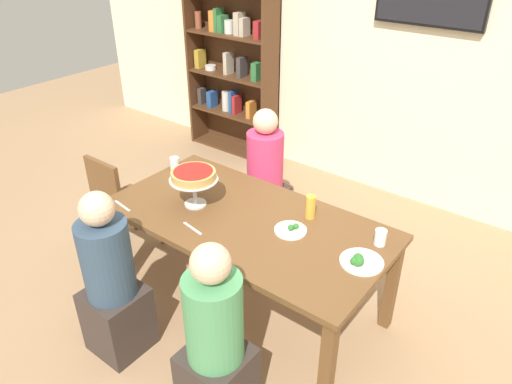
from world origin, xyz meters
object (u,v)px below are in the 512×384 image
Objects in this scene: bookshelf at (233,50)px; chair_head_west at (119,200)px; diner_near_right at (216,348)px; cutlery_fork_near at (192,228)px; salad_plate_near_diner at (360,261)px; diner_far_left at (265,184)px; water_glass_clear_far at (380,237)px; deep_dish_pizza_stand at (194,177)px; salad_plate_far_diner at (291,230)px; water_glass_clear_near at (175,164)px; dining_table at (247,228)px; beer_glass_amber_tall at (311,207)px; diner_near_left at (112,287)px; cutlery_knife_near at (122,206)px.

bookshelf reaches higher than chair_head_west.
diner_near_right reaches higher than cutlery_fork_near.
diner_far_left is at bearing 147.89° from salad_plate_near_diner.
water_glass_clear_far is 0.55× the size of cutlery_fork_near.
deep_dish_pizza_stand reaches higher than salad_plate_far_diner.
bookshelf is 3.29m from salad_plate_near_diner.
diner_far_left is 11.54× the size of water_glass_clear_far.
cutlery_fork_near is (0.24, -1.09, 0.25)m from diner_far_left.
salad_plate_near_diner is 2.50× the size of water_glass_clear_far.
water_glass_clear_near is 1.67m from water_glass_clear_far.
dining_table is 2.15× the size of chair_head_west.
cutlery_fork_near is at bearing -150.71° from water_glass_clear_far.
diner_near_right is 1.32× the size of chair_head_west.
beer_glass_amber_tall is at bearing -179.73° from water_glass_clear_far.
deep_dish_pizza_stand is at bearing -164.02° from water_glass_clear_far.
salad_plate_far_diner is (-0.09, 0.82, 0.26)m from diner_near_right.
dining_table is 1.62× the size of diner_near_left.
beer_glass_amber_tall is at bearing 57.20° from cutlery_fork_near.
deep_dish_pizza_stand is at bearing 48.18° from cutlery_knife_near.
chair_head_west reaches higher than water_glass_clear_near.
diner_far_left is (-0.02, 1.59, 0.00)m from diner_near_left.
salad_plate_near_diner is 1.38× the size of cutlery_knife_near.
bookshelf is at bearing 140.23° from beer_glass_amber_tall.
chair_head_west is 2.07m from water_glass_clear_far.
diner_near_left is 1.14m from salad_plate_far_diner.
diner_near_right is at bearing -62.51° from dining_table.
water_glass_clear_far reaches higher than cutlery_fork_near.
deep_dish_pizza_stand is 3.19× the size of water_glass_clear_near.
diner_near_left is 1.05m from chair_head_west.
diner_near_right is 1.73m from chair_head_west.
diner_far_left is 1.26m from cutlery_knife_near.
deep_dish_pizza_stand is (-0.38, -0.08, 0.29)m from dining_table.
cutlery_fork_near is (-0.59, 0.47, 0.25)m from diner_near_right.
diner_far_left is 6.39× the size of cutlery_fork_near.
cutlery_fork_near is at bearing -55.44° from bookshelf.
diner_near_right is 1.14m from deep_dish_pizza_stand.
diner_near_left and diner_far_left have the same top height.
diner_far_left is at bearing 156.79° from water_glass_clear_far.
salad_plate_far_diner is (2.10, -1.96, -0.42)m from bookshelf.
deep_dish_pizza_stand is at bearing 48.54° from diner_near_right.
bookshelf reaches higher than water_glass_clear_far.
water_glass_clear_near is at bearing -62.94° from bookshelf.
deep_dish_pizza_stand is (0.83, 0.03, 0.47)m from chair_head_west.
salad_plate_near_diner is 0.54m from beer_glass_amber_tall.
bookshelf is 3.60m from diner_near_right.
diner_near_left is at bearing -92.75° from deep_dish_pizza_stand.
diner_near_left reaches higher than beer_glass_amber_tall.
water_glass_clear_near reaches higher than cutlery_fork_near.
bookshelf reaches higher than dining_table.
water_glass_clear_far is 1.15m from cutlery_fork_near.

